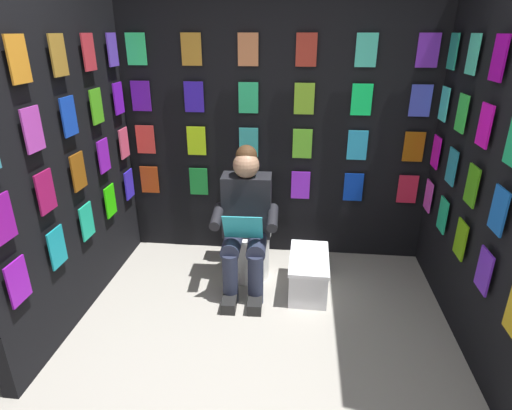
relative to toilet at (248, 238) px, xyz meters
name	(u,v)px	position (x,y,z in m)	size (l,w,h in m)	color
display_wall_back	(276,127)	(-0.20, -0.46, 0.89)	(2.85, 0.14, 2.43)	black
display_wall_left	(490,167)	(-1.62, 0.59, 0.89)	(0.14, 2.00, 2.43)	black
display_wall_right	(64,154)	(1.22, 0.59, 0.89)	(0.14, 2.00, 2.43)	black
toilet	(248,238)	(0.00, 0.00, 0.00)	(0.41, 0.56, 0.77)	white
person_reading	(246,220)	(-0.01, 0.23, 0.27)	(0.54, 0.69, 1.19)	black
comic_longbox_near	(308,273)	(-0.53, 0.26, -0.17)	(0.33, 0.59, 0.31)	silver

